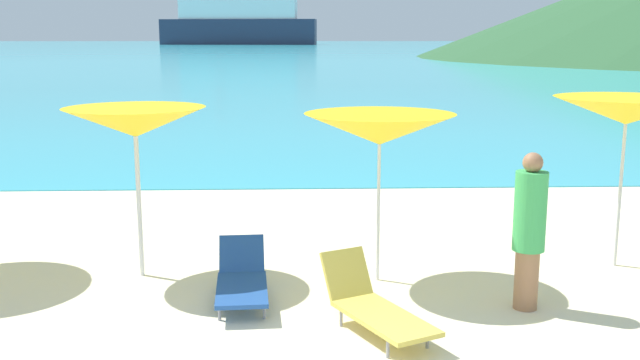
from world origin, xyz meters
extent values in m
cube|color=beige|center=(0.00, 10.00, -0.15)|extent=(50.00, 100.00, 0.30)
cube|color=#38B7CC|center=(0.00, 229.31, 0.01)|extent=(650.00, 440.00, 0.02)
cylinder|color=silver|center=(-1.58, 3.85, 1.06)|extent=(0.06, 0.06, 2.12)
cone|color=yellow|center=(-1.58, 3.85, 2.03)|extent=(1.79, 1.79, 0.38)
sphere|color=silver|center=(-1.58, 3.85, 2.15)|extent=(0.07, 0.07, 0.07)
cylinder|color=silver|center=(1.49, 3.54, 1.03)|extent=(0.04, 0.04, 2.06)
cone|color=yellow|center=(1.49, 3.54, 1.96)|extent=(1.96, 1.96, 0.39)
sphere|color=silver|center=(1.49, 3.54, 2.09)|extent=(0.07, 0.07, 0.07)
cylinder|color=silver|center=(4.83, 4.04, 1.11)|extent=(0.04, 0.04, 2.22)
cone|color=yellow|center=(4.83, 4.04, 2.13)|extent=(2.11, 2.11, 0.36)
sphere|color=silver|center=(4.83, 4.04, 2.25)|extent=(0.07, 0.07, 0.07)
cube|color=#D8BF4C|center=(1.36, 1.67, 0.22)|extent=(1.08, 1.41, 0.05)
cube|color=#D8BF4C|center=(1.01, 2.37, 0.47)|extent=(0.62, 0.51, 0.52)
cylinder|color=gray|center=(1.33, 1.19, 0.10)|extent=(0.04, 0.04, 0.20)
cylinder|color=gray|center=(1.76, 1.40, 0.10)|extent=(0.04, 0.04, 0.20)
cylinder|color=gray|center=(0.92, 2.00, 0.10)|extent=(0.04, 0.04, 0.20)
cylinder|color=gray|center=(1.35, 2.22, 0.10)|extent=(0.04, 0.04, 0.20)
cube|color=#1E478C|center=(-0.19, 2.60, 0.22)|extent=(0.66, 1.20, 0.05)
cube|color=#1E478C|center=(-0.24, 3.35, 0.42)|extent=(0.58, 0.41, 0.42)
cylinder|color=gray|center=(-0.41, 2.22, 0.10)|extent=(0.04, 0.04, 0.20)
cylinder|color=gray|center=(0.08, 2.26, 0.10)|extent=(0.04, 0.04, 0.20)
cylinder|color=gray|center=(-0.46, 3.04, 0.10)|extent=(0.04, 0.04, 0.20)
cylinder|color=gray|center=(0.03, 3.07, 0.10)|extent=(0.04, 0.04, 0.20)
cylinder|color=#A3704C|center=(3.09, 2.47, 0.35)|extent=(0.27, 0.27, 0.70)
cylinder|color=#3FB259|center=(3.09, 2.47, 1.16)|extent=(0.36, 0.36, 0.91)
sphere|color=#A3704C|center=(3.09, 2.47, 1.71)|extent=(0.23, 0.23, 0.23)
cube|color=#262D47|center=(-18.99, 265.09, 4.49)|extent=(56.50, 14.92, 8.94)
cube|color=white|center=(-18.99, 265.09, 13.70)|extent=(42.45, 11.69, 9.47)
camera|label=1|loc=(0.42, -5.53, 3.10)|focal=41.38mm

